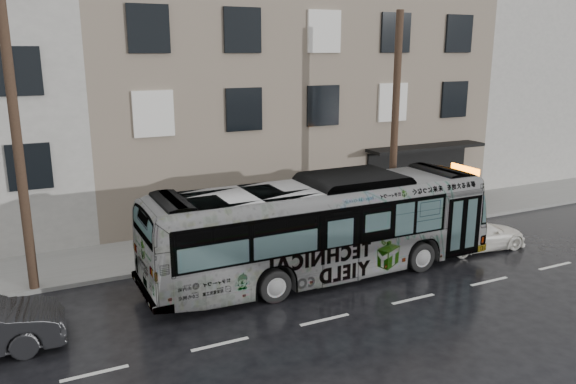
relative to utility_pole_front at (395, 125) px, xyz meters
name	(u,v)px	position (x,y,z in m)	size (l,w,h in m)	color
ground	(287,288)	(-6.50, -3.30, -4.65)	(120.00, 120.00, 0.00)	black
sidewalk	(235,242)	(-6.50, 1.60, -4.58)	(90.00, 3.60, 0.15)	gray
building_taupe	(268,90)	(-1.50, 9.40, 0.85)	(20.00, 12.00, 11.00)	#7A6F5E
building_filler	(523,75)	(17.50, 9.40, 1.35)	(18.00, 12.00, 12.00)	#B7B4AC
utility_pole_front	(395,125)	(0.00, 0.00, 0.00)	(0.30, 0.30, 9.00)	#3E2B1F
utility_pole_rear	(18,150)	(-14.00, 0.00, 0.00)	(0.30, 0.30, 9.00)	#3E2B1F
sign_post	(412,199)	(1.10, 0.00, -3.30)	(0.06, 0.06, 2.40)	slate
bus	(322,227)	(-4.92, -2.77, -2.92)	(2.91, 12.43, 3.46)	#B2B2B2
white_sedan	(476,234)	(1.84, -3.11, -4.05)	(1.67, 4.11, 1.19)	white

